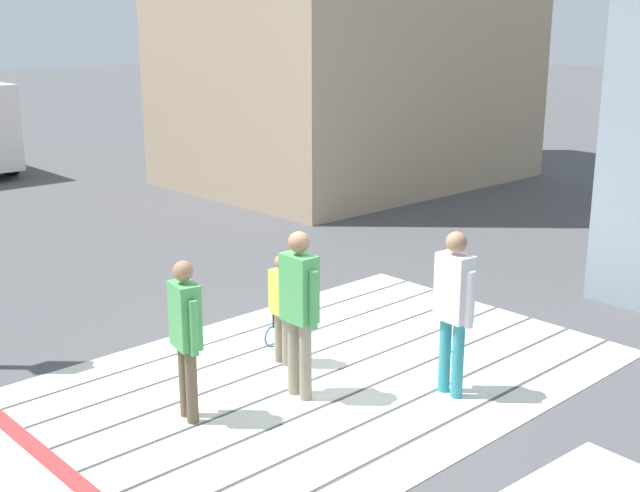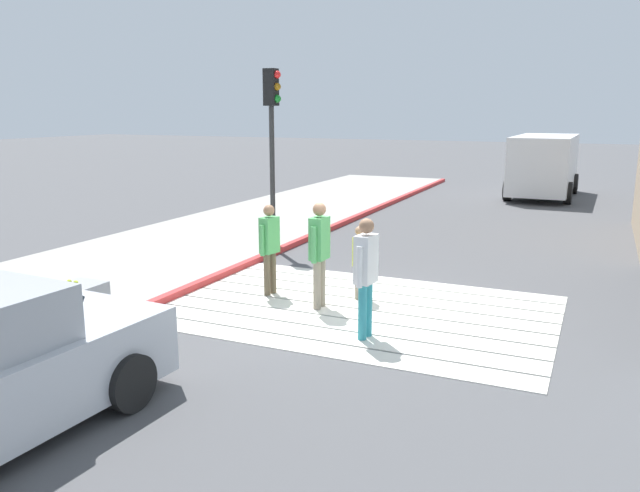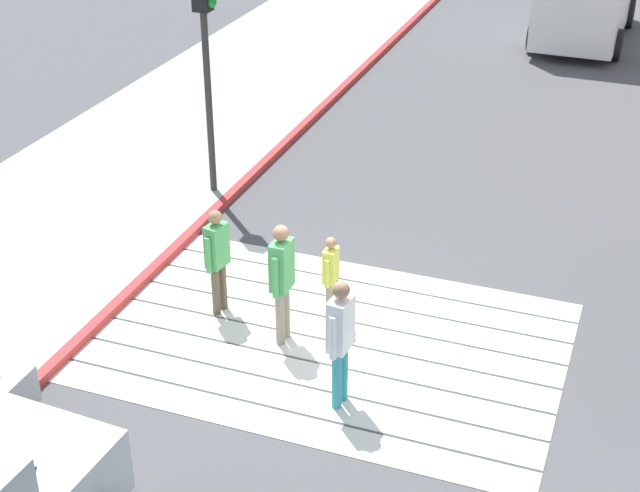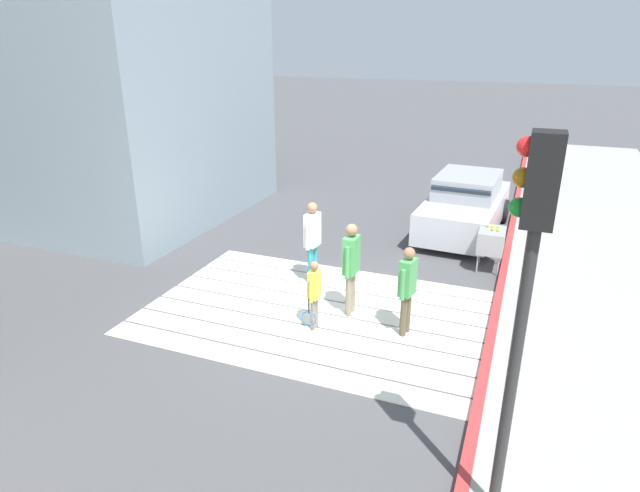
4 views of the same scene
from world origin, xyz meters
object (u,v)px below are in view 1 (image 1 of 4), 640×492
at_px(pedestrian_child_with_racket, 281,303).
at_px(pedestrian_adult_lead, 454,302).
at_px(pedestrian_adult_trailing, 299,303).
at_px(pedestrian_adult_side, 186,329).

bearing_deg(pedestrian_child_with_racket, pedestrian_adult_lead, -66.95).
bearing_deg(pedestrian_adult_trailing, pedestrian_adult_side, 162.22).
relative_size(pedestrian_adult_trailing, pedestrian_child_with_racket, 1.37).
bearing_deg(pedestrian_adult_lead, pedestrian_child_with_racket, 113.05).
relative_size(pedestrian_adult_side, pedestrian_child_with_racket, 1.26).
bearing_deg(pedestrian_adult_lead, pedestrian_adult_trailing, 138.95).
distance_m(pedestrian_adult_trailing, pedestrian_adult_side, 1.21).
height_order(pedestrian_adult_lead, pedestrian_adult_trailing, pedestrian_adult_trailing).
distance_m(pedestrian_adult_trailing, pedestrian_child_with_racket, 0.95).
height_order(pedestrian_adult_lead, pedestrian_adult_side, pedestrian_adult_lead).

